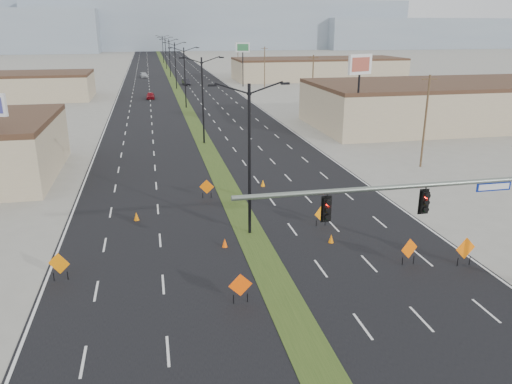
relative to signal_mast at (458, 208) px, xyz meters
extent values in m
plane|color=gray|center=(-8.56, -2.00, -4.79)|extent=(600.00, 600.00, 0.00)
cube|color=black|center=(-8.56, 98.00, -4.79)|extent=(25.00, 400.00, 0.02)
cube|color=#253F16|center=(-8.56, 98.00, -4.79)|extent=(2.00, 400.00, 0.04)
cube|color=tan|center=(-40.56, 83.00, -2.54)|extent=(30.00, 14.00, 4.50)
cube|color=tan|center=(25.44, 43.00, -2.04)|extent=(36.00, 18.00, 5.50)
cube|color=tan|center=(29.44, 108.00, -2.29)|extent=(44.00, 16.00, 5.00)
cube|color=#8492A4|center=(31.44, 298.00, 9.21)|extent=(220.00, 50.00, 28.00)
cube|color=#8492A4|center=(171.44, 288.00, 4.21)|extent=(160.00, 50.00, 18.00)
cube|color=#8492A4|center=(-38.56, 318.00, 11.21)|extent=(140.00, 50.00, 32.00)
cylinder|color=slate|center=(-3.36, 0.00, 1.31)|extent=(16.00, 0.24, 0.24)
cube|color=navy|center=(1.84, -0.02, 0.99)|extent=(1.90, 0.04, 0.45)
cube|color=black|center=(-6.86, 0.00, 0.43)|extent=(0.50, 0.28, 1.30)
sphere|color=#FF0C05|center=(-6.86, -0.16, 0.78)|extent=(0.22, 0.22, 0.22)
cube|color=black|center=(-1.86, 0.00, 0.43)|extent=(0.50, 0.28, 1.30)
sphere|color=#FF0C05|center=(-1.86, -0.16, 0.78)|extent=(0.22, 0.22, 0.22)
cylinder|color=black|center=(-8.56, 10.00, 0.21)|extent=(0.20, 0.20, 10.00)
cube|color=black|center=(-10.86, 10.00, 5.16)|extent=(0.55, 0.24, 0.14)
cube|color=black|center=(-6.26, 10.00, 5.16)|extent=(0.55, 0.24, 0.14)
cylinder|color=black|center=(-8.56, 38.00, 0.21)|extent=(0.20, 0.20, 10.00)
cube|color=black|center=(-10.86, 38.00, 5.16)|extent=(0.55, 0.24, 0.14)
cube|color=black|center=(-6.26, 38.00, 5.16)|extent=(0.55, 0.24, 0.14)
cylinder|color=black|center=(-8.56, 66.00, 0.21)|extent=(0.20, 0.20, 10.00)
cube|color=black|center=(-10.86, 66.00, 5.16)|extent=(0.55, 0.24, 0.14)
cube|color=black|center=(-6.26, 66.00, 5.16)|extent=(0.55, 0.24, 0.14)
cylinder|color=black|center=(-8.56, 94.00, 0.21)|extent=(0.20, 0.20, 10.00)
cube|color=black|center=(-10.86, 94.00, 5.16)|extent=(0.55, 0.24, 0.14)
cube|color=black|center=(-6.26, 94.00, 5.16)|extent=(0.55, 0.24, 0.14)
cylinder|color=black|center=(-8.56, 122.00, 0.21)|extent=(0.20, 0.20, 10.00)
cube|color=black|center=(-10.86, 122.00, 5.16)|extent=(0.55, 0.24, 0.14)
cube|color=black|center=(-6.26, 122.00, 5.16)|extent=(0.55, 0.24, 0.14)
cylinder|color=black|center=(-8.56, 150.00, 0.21)|extent=(0.20, 0.20, 10.00)
cube|color=black|center=(-10.86, 150.00, 5.16)|extent=(0.55, 0.24, 0.14)
cube|color=black|center=(-6.26, 150.00, 5.16)|extent=(0.55, 0.24, 0.14)
cylinder|color=black|center=(-8.56, 178.00, 0.21)|extent=(0.20, 0.20, 10.00)
cube|color=black|center=(-10.86, 178.00, 5.16)|extent=(0.55, 0.24, 0.14)
cube|color=black|center=(-6.26, 178.00, 5.16)|extent=(0.55, 0.24, 0.14)
cylinder|color=#4C3823|center=(11.44, 23.00, -0.29)|extent=(0.20, 0.20, 9.00)
cube|color=#4C3823|center=(11.44, 23.00, 3.81)|extent=(1.60, 0.10, 0.10)
cylinder|color=#4C3823|center=(11.44, 58.00, -0.29)|extent=(0.20, 0.20, 9.00)
cube|color=#4C3823|center=(11.44, 58.00, 3.81)|extent=(1.60, 0.10, 0.10)
cylinder|color=#4C3823|center=(11.44, 93.00, -0.29)|extent=(0.20, 0.20, 9.00)
cube|color=#4C3823|center=(11.44, 93.00, 3.81)|extent=(1.60, 0.10, 0.10)
cylinder|color=#4C3823|center=(11.44, 128.00, -0.29)|extent=(0.20, 0.20, 9.00)
cube|color=#4C3823|center=(11.44, 128.00, 3.81)|extent=(1.60, 0.10, 0.10)
imported|color=maroon|center=(-14.45, 78.35, -4.16)|extent=(1.62, 3.77, 1.27)
imported|color=black|center=(-5.86, 101.58, -4.10)|extent=(1.81, 4.29, 1.38)
imported|color=#AAAEB4|center=(-15.73, 121.74, -4.15)|extent=(2.32, 4.62, 1.29)
cube|color=orange|center=(-20.06, 5.64, -3.75)|extent=(1.19, 0.45, 1.25)
cylinder|color=black|center=(-20.42, 5.64, -4.53)|extent=(0.05, 0.05, 0.52)
cylinder|color=black|center=(-19.69, 5.64, -4.53)|extent=(0.05, 0.05, 0.52)
cube|color=#FC4E05|center=(-10.77, 1.27, -3.77)|extent=(1.23, 0.11, 1.23)
cylinder|color=black|center=(-11.13, 1.27, -4.54)|extent=(0.05, 0.05, 0.51)
cylinder|color=black|center=(-10.41, 1.27, -4.54)|extent=(0.05, 0.05, 0.51)
cube|color=#E76304|center=(-10.56, 17.83, -3.81)|extent=(1.15, 0.33, 1.18)
cylinder|color=black|center=(-10.90, 17.83, -4.55)|extent=(0.05, 0.05, 0.49)
cylinder|color=black|center=(-10.21, 17.83, -4.55)|extent=(0.05, 0.05, 0.49)
cube|color=orange|center=(-3.42, 10.24, -3.85)|extent=(1.08, 0.41, 1.13)
cylinder|color=black|center=(-3.74, 10.24, -4.56)|extent=(0.05, 0.05, 0.47)
cylinder|color=black|center=(-3.09, 10.24, -4.56)|extent=(0.05, 0.05, 0.47)
cube|color=#FF6205|center=(-0.35, 3.46, -3.76)|extent=(1.20, 0.39, 1.24)
cylinder|color=black|center=(-0.71, 3.46, -4.53)|extent=(0.05, 0.05, 0.51)
cylinder|color=black|center=(0.01, 3.46, -4.53)|extent=(0.05, 0.05, 0.51)
cube|color=#FF6D05|center=(2.75, 2.64, -3.67)|extent=(1.34, 0.23, 1.35)
cylinder|color=black|center=(2.36, 2.64, -4.51)|extent=(0.05, 0.05, 0.56)
cylinder|color=black|center=(3.14, 2.64, -4.51)|extent=(0.05, 0.05, 0.56)
cone|color=#FF5605|center=(-10.55, 8.11, -4.49)|extent=(0.40, 0.40, 0.59)
cone|color=orange|center=(-3.70, 7.36, -4.50)|extent=(0.41, 0.41, 0.59)
cone|color=orange|center=(-5.39, 19.97, -4.48)|extent=(0.42, 0.42, 0.62)
cone|color=#D66C04|center=(-16.11, 13.98, -4.47)|extent=(0.43, 0.43, 0.65)
cylinder|color=black|center=(9.16, 34.21, -0.52)|extent=(0.24, 0.24, 8.54)
cube|color=white|center=(9.16, 34.21, 4.42)|extent=(3.27, 1.55, 2.25)
cube|color=#AA4838|center=(9.16, 34.01, 4.42)|extent=(2.53, 1.03, 1.57)
cylinder|color=black|center=(6.85, 95.37, -0.72)|extent=(0.24, 0.24, 8.14)
cube|color=white|center=(6.85, 95.37, 3.99)|extent=(3.19, 1.18, 2.14)
cube|color=#2E7544|center=(6.85, 95.17, 3.99)|extent=(2.49, 0.72, 1.50)
camera|label=1|loc=(-14.61, -20.64, 8.56)|focal=35.00mm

